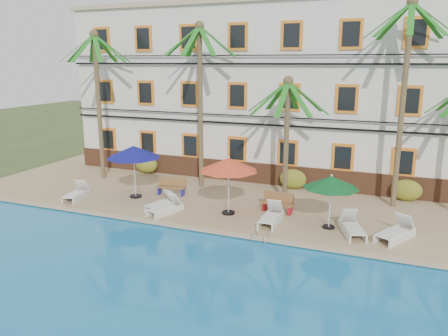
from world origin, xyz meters
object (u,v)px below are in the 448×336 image
at_px(palm_b, 200,85).
at_px(bench_left, 171,186).
at_px(palm_a, 97,86).
at_px(lounger_a, 77,193).
at_px(umbrella_green, 331,182).
at_px(palm_c, 287,121).
at_px(umbrella_red, 228,165).
at_px(lounger_c, 166,207).
at_px(lounger_e, 352,227).
at_px(palm_d, 405,80).
at_px(lounger_b, 162,203).
at_px(lounger_d, 271,216).
at_px(pool_ladder, 261,240).
at_px(bench_right, 278,202).
at_px(umbrella_blue, 134,152).
at_px(lounger_f, 396,232).

relative_size(palm_b, bench_left, 5.74).
height_order(palm_a, lounger_a, palm_a).
bearing_deg(umbrella_green, palm_c, 131.36).
distance_m(umbrella_red, lounger_c, 3.57).
relative_size(palm_c, lounger_e, 3.00).
height_order(palm_d, lounger_b, palm_d).
xyz_separation_m(lounger_d, pool_ladder, (0.14, -2.02, -0.30)).
bearing_deg(palm_a, umbrella_green, -13.13).
xyz_separation_m(lounger_a, lounger_c, (5.33, -0.25, -0.01)).
height_order(lounger_b, lounger_e, lounger_e).
height_order(lounger_b, lounger_d, lounger_d).
xyz_separation_m(umbrella_red, lounger_c, (-2.74, -1.02, -2.05)).
bearing_deg(bench_right, lounger_b, -163.30).
height_order(palm_b, palm_c, palm_b).
height_order(umbrella_blue, lounger_c, umbrella_blue).
bearing_deg(lounger_d, pool_ladder, -85.95).
relative_size(umbrella_red, lounger_c, 1.43).
height_order(palm_c, lounger_f, palm_c).
relative_size(umbrella_red, bench_right, 1.76).
bearing_deg(umbrella_blue, palm_b, 52.82).
relative_size(palm_a, lounger_c, 4.50).
relative_size(palm_a, pool_ladder, 11.59).
distance_m(palm_b, umbrella_green, 9.28).
bearing_deg(palm_c, umbrella_blue, -161.70).
distance_m(lounger_a, lounger_b, 4.86).
distance_m(lounger_c, lounger_e, 8.34).
bearing_deg(palm_b, lounger_d, -38.05).
distance_m(lounger_e, bench_left, 9.68).
height_order(palm_c, lounger_c, palm_c).
xyz_separation_m(palm_d, lounger_e, (-1.50, -4.37, -5.76)).
relative_size(palm_d, umbrella_red, 3.55).
bearing_deg(lounger_f, pool_ladder, -156.89).
bearing_deg(umbrella_red, bench_left, 156.86).
height_order(lounger_c, lounger_e, lounger_e).
distance_m(lounger_e, pool_ladder, 3.87).
xyz_separation_m(palm_b, lounger_f, (10.32, -4.01, -5.33)).
height_order(palm_d, lounger_e, palm_d).
bearing_deg(palm_b, bench_right, -26.69).
bearing_deg(palm_d, palm_c, -169.19).
distance_m(palm_a, umbrella_blue, 5.68).
relative_size(umbrella_green, lounger_f, 1.11).
xyz_separation_m(palm_c, bench_left, (-5.78, -1.34, -3.58)).
xyz_separation_m(palm_d, lounger_c, (-9.81, -5.00, -5.78)).
bearing_deg(umbrella_blue, pool_ladder, -21.38).
xyz_separation_m(palm_a, lounger_c, (6.66, -4.21, -5.19)).
height_order(umbrella_green, pool_ladder, umbrella_green).
xyz_separation_m(palm_a, lounger_e, (14.98, -3.58, -5.16)).
bearing_deg(lounger_a, lounger_e, 1.59).
distance_m(umbrella_blue, lounger_c, 3.76).
height_order(umbrella_red, bench_right, umbrella_red).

